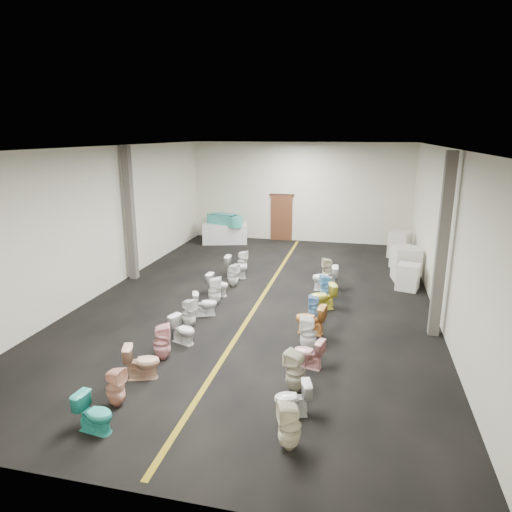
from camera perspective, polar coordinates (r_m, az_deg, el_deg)
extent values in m
plane|color=black|center=(13.97, 0.66, -5.32)|extent=(16.00, 16.00, 0.00)
plane|color=black|center=(13.10, 0.72, 13.47)|extent=(16.00, 16.00, 0.00)
plane|color=beige|center=(21.14, 5.45, 7.90)|extent=(10.00, 0.00, 10.00)
plane|color=beige|center=(6.14, -16.02, -10.81)|extent=(10.00, 0.00, 10.00)
plane|color=beige|center=(15.22, -18.08, 4.43)|extent=(0.00, 16.00, 16.00)
plane|color=beige|center=(13.23, 22.37, 2.51)|extent=(0.00, 16.00, 16.00)
cube|color=olive|center=(13.97, 0.66, -5.31)|extent=(0.12, 15.60, 0.01)
cube|color=#562D19|center=(21.38, 3.21, 4.78)|extent=(1.00, 0.10, 2.10)
cube|color=#331C11|center=(21.23, 3.26, 7.62)|extent=(1.15, 0.08, 0.10)
cube|color=#59544C|center=(15.95, -15.47, 5.08)|extent=(0.25, 0.25, 4.50)
cube|color=#59544C|center=(11.74, 22.24, 1.04)|extent=(0.25, 0.25, 4.50)
cube|color=silver|center=(20.95, -3.92, 2.86)|extent=(2.20, 1.52, 0.89)
cube|color=teal|center=(20.83, -3.95, 4.49)|extent=(1.35, 1.00, 0.50)
cylinder|color=teal|center=(21.18, -5.28, 4.64)|extent=(0.66, 0.66, 0.50)
cylinder|color=teal|center=(20.50, -2.57, 4.34)|extent=(0.66, 0.66, 0.50)
cube|color=teal|center=(20.79, -3.96, 5.03)|extent=(1.09, 0.75, 0.20)
cube|color=white|center=(15.42, 18.46, -2.49)|extent=(0.81, 0.81, 0.84)
cube|color=silver|center=(16.34, 18.22, -0.96)|extent=(0.94, 0.94, 1.13)
cube|color=beige|center=(17.63, 17.86, -0.22)|extent=(0.92, 0.92, 0.87)
cube|color=silver|center=(19.29, 17.51, 1.36)|extent=(0.98, 0.98, 1.05)
imported|color=teal|center=(8.51, -19.52, -18.04)|extent=(0.71, 0.46, 0.68)
imported|color=#F0AC91|center=(9.06, -17.16, -15.39)|extent=(0.39, 0.38, 0.76)
imported|color=#DDAB8A|center=(9.83, -14.05, -12.70)|extent=(0.81, 0.61, 0.73)
imported|color=#EFA7AC|center=(10.45, -11.68, -10.48)|extent=(0.50, 0.49, 0.83)
imported|color=white|center=(11.17, -9.11, -9.08)|extent=(0.75, 0.58, 0.67)
imported|color=white|center=(11.96, -8.39, -7.08)|extent=(0.48, 0.47, 0.78)
imported|color=white|center=(12.69, -6.40, -5.95)|extent=(0.75, 0.60, 0.67)
imported|color=white|center=(13.43, -5.20, -4.35)|extent=(0.44, 0.43, 0.83)
imported|color=white|center=(14.16, -4.80, -3.59)|extent=(0.71, 0.45, 0.70)
imported|color=white|center=(14.94, -2.86, -2.42)|extent=(0.43, 0.42, 0.76)
imported|color=silver|center=(15.81, -2.47, -1.37)|extent=(0.80, 0.50, 0.79)
imported|color=white|center=(16.52, -1.72, -0.66)|extent=(0.38, 0.37, 0.77)
imported|color=beige|center=(7.69, 4.21, -20.44)|extent=(0.48, 0.48, 0.82)
imported|color=silver|center=(8.47, 4.57, -17.36)|extent=(0.73, 0.55, 0.66)
imported|color=beige|center=(9.12, 4.95, -14.19)|extent=(0.49, 0.49, 0.84)
imported|color=pink|center=(10.02, 6.60, -11.94)|extent=(0.73, 0.52, 0.67)
imported|color=white|center=(10.70, 6.54, -9.62)|extent=(0.40, 0.40, 0.84)
imported|color=#D58B3E|center=(11.57, 6.81, -7.85)|extent=(0.80, 0.53, 0.77)
imported|color=#75ACD8|center=(12.40, 7.30, -6.45)|extent=(0.34, 0.33, 0.69)
imported|color=#EFE549|center=(13.17, 8.37, -5.04)|extent=(0.83, 0.65, 0.75)
imported|color=#79C5F5|center=(14.03, 8.69, -3.80)|extent=(0.43, 0.43, 0.74)
imported|color=white|center=(14.72, 8.63, -2.73)|extent=(0.84, 0.52, 0.82)
imported|color=beige|center=(15.63, 8.95, -1.70)|extent=(0.47, 0.47, 0.81)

